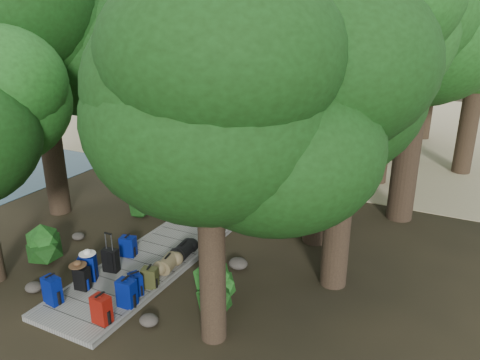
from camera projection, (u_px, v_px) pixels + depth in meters
The scene contains 50 objects.
ground at pixel (188, 236), 13.82m from camera, with size 120.00×120.00×0.00m, color #2F2717.
sand_beach at pixel (338, 125), 27.21m from camera, with size 40.00×22.00×0.02m, color tan.
water_bay at pixel (59, 74), 48.37m from camera, with size 50.00×60.00×0.02m, color #264450.
distant_hill at pixel (139, 54), 71.04m from camera, with size 32.00×16.00×12.00m, color black.
boardwalk at pixel (206, 222), 14.63m from camera, with size 2.00×12.00×0.12m, color gray.
backpack_left_a at pixel (52, 289), 10.37m from camera, with size 0.38×0.27×0.71m, color navy, non-canonical shape.
backpack_left_b at pixel (82, 277), 10.92m from camera, with size 0.34×0.24×0.62m, color black, non-canonical shape.
backpack_left_c at pixel (88, 266), 11.28m from camera, with size 0.39×0.28×0.72m, color navy, non-canonical shape.
backpack_left_d at pixel (128, 245), 12.41m from camera, with size 0.39×0.28×0.60m, color navy, non-canonical shape.
backpack_right_a at pixel (101, 308), 9.73m from camera, with size 0.38×0.27×0.69m, color #7E1101, non-canonical shape.
backpack_right_b at pixel (127, 292), 10.26m from camera, with size 0.40×0.28×0.72m, color navy, non-canonical shape.
backpack_right_c at pixel (136, 283), 10.72m from camera, with size 0.33×0.24×0.57m, color navy, non-canonical shape.
backpack_right_d at pixel (150, 277), 11.00m from camera, with size 0.36×0.26×0.55m, color #3F3F1E, non-canonical shape.
duffel_right_khaki at pixel (168, 263), 11.74m from camera, with size 0.39×0.58×0.39m, color brown, non-canonical shape.
duffel_right_black at pixel (184, 250), 12.37m from camera, with size 0.41×0.65×0.41m, color black, non-canonical shape.
suitcase_on_boardwalk at pixel (111, 260), 11.67m from camera, with size 0.39×0.21×0.60m, color black, non-canonical shape.
lone_suitcase_on_sand at pixel (296, 158), 19.99m from camera, with size 0.43×0.25×0.67m, color black, non-canonical shape.
hat_brown at pixel (77, 263), 10.80m from camera, with size 0.41×0.41×0.12m, color #51351E, non-canonical shape.
hat_white at pixel (87, 251), 11.11m from camera, with size 0.40×0.40×0.13m, color silver, non-canonical shape.
kayak at pixel (245, 136), 23.94m from camera, with size 0.79×3.61×0.36m, color #BF3E10.
sun_lounger at pixel (376, 157), 20.09m from camera, with size 0.62×1.91×0.62m, color silver, non-canonical shape.
tree_right_a at pixel (210, 164), 8.31m from camera, with size 4.47×4.47×7.46m, color black, non-canonical shape.
tree_right_b at pixel (347, 98), 9.91m from camera, with size 5.08×5.08×9.07m, color black, non-canonical shape.
tree_right_c at pixel (324, 69), 11.89m from camera, with size 5.65×5.65×9.77m, color black, non-canonical shape.
tree_right_d at pixel (422, 31), 13.11m from camera, with size 6.26×6.26×11.48m, color black, non-canonical shape.
tree_right_e at pixel (390, 51), 16.51m from camera, with size 5.50×5.50×9.90m, color black, non-canonical shape.
tree_left_b at pixel (39, 60), 13.85m from camera, with size 5.44×5.44×9.79m, color black, non-canonical shape.
tree_left_c at pixel (149, 64), 16.58m from camera, with size 5.17×5.17×8.99m, color black, non-canonical shape.
tree_back_a at pixel (309, 41), 24.85m from camera, with size 5.47×5.47×9.47m, color black, non-canonical shape.
tree_back_b at pixel (372, 33), 25.01m from camera, with size 5.72×5.72×10.22m, color black, non-canonical shape.
tree_back_c at pixel (435, 37), 22.66m from camera, with size 5.60×5.60×10.09m, color black, non-canonical shape.
tree_back_d at pixel (245, 52), 27.11m from camera, with size 4.81×4.81×8.01m, color black, non-canonical shape.
palm_right_a at pixel (333, 95), 16.12m from camera, with size 4.17×4.17×7.10m, color #134615, non-canonical shape.
palm_right_b at pixel (423, 72), 19.41m from camera, with size 4.01×4.01×7.75m, color #134615, non-canonical shape.
palm_right_c at pixel (378, 68), 22.11m from camera, with size 4.66×4.66×7.41m, color #134615, non-canonical shape.
palm_left_a at pixel (181, 74), 20.67m from camera, with size 4.55×4.55×7.25m, color #134615, non-canonical shape.
rock_left_a at pixel (34, 287), 11.09m from camera, with size 0.41×0.37×0.23m, color #4C473F, non-canonical shape.
rock_left_b at pixel (78, 236), 13.61m from camera, with size 0.37×0.33×0.20m, color #4C473F, non-canonical shape.
rock_left_c at pixel (169, 215), 14.93m from camera, with size 0.48×0.43×0.27m, color #4C473F, non-canonical shape.
rock_left_d at pixel (174, 189), 17.26m from camera, with size 0.32×0.29×0.18m, color #4C473F, non-canonical shape.
rock_right_a at pixel (149, 320), 9.91m from camera, with size 0.42×0.38×0.23m, color #4C473F, non-canonical shape.
rock_right_b at pixel (238, 263), 12.08m from camera, with size 0.50×0.45×0.28m, color #4C473F, non-canonical shape.
rock_right_c at pixel (256, 225), 14.34m from camera, with size 0.29×0.26×0.16m, color #4C473F, non-canonical shape.
rock_right_d at pixel (312, 202), 15.99m from camera, with size 0.48×0.43×0.26m, color #4C473F, non-canonical shape.
shrub_left_a at pixel (48, 246), 12.25m from camera, with size 1.05×1.05×0.95m, color #1A4314, non-canonical shape.
shrub_left_b at pixel (143, 205), 15.05m from camera, with size 0.85×0.85×0.77m, color #1A4314, non-canonical shape.
shrub_left_c at pixel (191, 160), 18.85m from camera, with size 1.32×1.32×1.18m, color #1A4314, non-canonical shape.
shrub_right_a at pixel (216, 290), 10.38m from camera, with size 0.99×0.99×0.89m, color #1A4314, non-canonical shape.
shrub_right_b at pixel (298, 210), 14.33m from camera, with size 1.17×1.17×1.05m, color #1A4314, non-canonical shape.
shrub_right_c at pixel (312, 177), 17.60m from camera, with size 0.83×0.83×0.75m, color #1A4314, non-canonical shape.
Camera 1 is at (6.99, -10.37, 6.31)m, focal length 35.00 mm.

